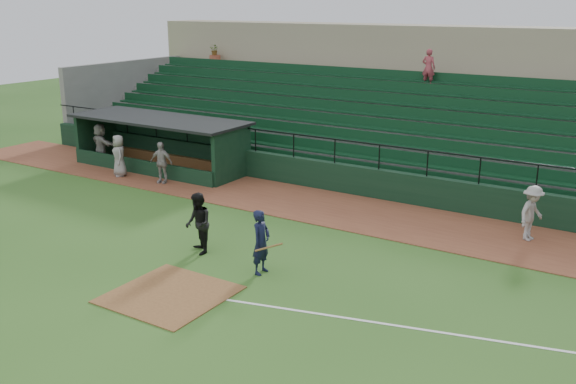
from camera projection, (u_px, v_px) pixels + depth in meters
The scene contains 12 objects.
ground at pixel (194, 282), 18.16m from camera, with size 90.00×90.00×0.00m, color #2F5B1D.
warning_track at pixel (330, 208), 24.63m from camera, with size 40.00×4.00×0.03m, color brown.
home_plate_dirt at pixel (170, 294), 17.34m from camera, with size 3.00×3.00×0.03m, color brown.
foul_line at pixel (489, 340), 15.03m from camera, with size 18.00×0.09×0.01m, color white.
stadium_structure at pixel (415, 117), 30.83m from camera, with size 38.00×13.08×6.40m.
dugout at pixel (166, 139), 30.52m from camera, with size 8.90×3.20×2.42m.
batter_at_plate at pixel (261, 242), 18.49m from camera, with size 1.04×0.73×1.92m.
umpire at pixel (198, 224), 19.99m from camera, with size 0.95×0.74×1.95m, color black.
runner at pixel (532, 213), 21.03m from camera, with size 1.20×0.69×1.86m, color #A09A96.
dugout_player_a at pixel (161, 162), 27.73m from camera, with size 1.07×0.44×1.82m, color #A5A09B.
dugout_player_b at pixel (119, 156), 28.83m from camera, with size 0.92×0.60×1.88m, color gray.
dugout_player_c at pixel (101, 144), 30.95m from camera, with size 1.84×0.59×1.98m, color gray.
Camera 1 is at (11.17, -12.67, 7.62)m, focal length 40.00 mm.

